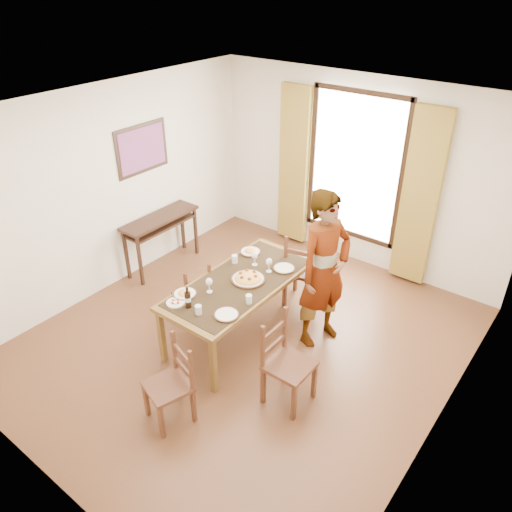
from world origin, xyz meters
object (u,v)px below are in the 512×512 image
Objects in this scene: man at (324,270)px; pasta_platter at (248,277)px; console_table at (160,224)px; dining_table at (240,286)px.

pasta_platter is (-0.73, -0.45, -0.14)m from man.
console_table is at bearing 106.64° from man.
dining_table is 1.02× the size of man.
man is 4.74× the size of pasta_platter.
man is at bearing 33.62° from dining_table.
man is at bearing -0.16° from console_table.
pasta_platter is at bearing 138.51° from man.
man is (2.68, -0.01, 0.26)m from console_table.
pasta_platter reaches higher than console_table.
man reaches higher than console_table.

